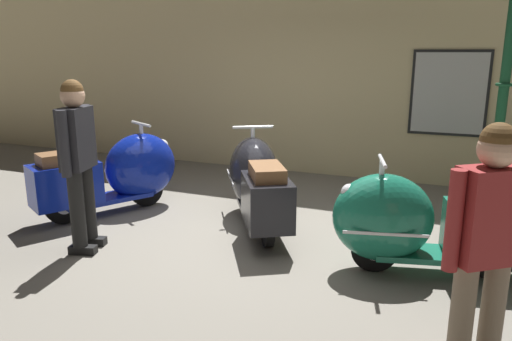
{
  "coord_description": "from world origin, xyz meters",
  "views": [
    {
      "loc": [
        2.05,
        -4.54,
        2.0
      ],
      "look_at": [
        0.05,
        0.3,
        0.7
      ],
      "focal_mm": 33.54,
      "sensor_mm": 36.0,
      "label": 1
    }
  ],
  "objects_px": {
    "lamppost": "(505,76)",
    "visitor_0": "(78,154)",
    "scooter_1": "(257,181)",
    "scooter_2": "(414,223)",
    "visitor_1": "(486,240)",
    "scooter_0": "(120,172)"
  },
  "relations": [
    {
      "from": "lamppost",
      "to": "visitor_0",
      "type": "relative_size",
      "value": 1.79
    },
    {
      "from": "scooter_1",
      "to": "scooter_2",
      "type": "height_order",
      "value": "scooter_1"
    },
    {
      "from": "visitor_1",
      "to": "scooter_1",
      "type": "bearing_deg",
      "value": 9.74
    },
    {
      "from": "scooter_0",
      "to": "scooter_2",
      "type": "distance_m",
      "value": 3.66
    },
    {
      "from": "scooter_0",
      "to": "lamppost",
      "type": "bearing_deg",
      "value": -45.62
    },
    {
      "from": "scooter_0",
      "to": "visitor_1",
      "type": "xyz_separation_m",
      "value": [
        4.11,
        -1.9,
        0.43
      ]
    },
    {
      "from": "scooter_0",
      "to": "visitor_0",
      "type": "relative_size",
      "value": 1.07
    },
    {
      "from": "scooter_0",
      "to": "scooter_2",
      "type": "height_order",
      "value": "scooter_0"
    },
    {
      "from": "visitor_1",
      "to": "scooter_0",
      "type": "bearing_deg",
      "value": 28.0
    },
    {
      "from": "scooter_1",
      "to": "visitor_1",
      "type": "relative_size",
      "value": 1.14
    },
    {
      "from": "lamppost",
      "to": "visitor_0",
      "type": "xyz_separation_m",
      "value": [
        -3.93,
        -2.39,
        -0.73
      ]
    },
    {
      "from": "scooter_2",
      "to": "visitor_0",
      "type": "bearing_deg",
      "value": -1.15
    },
    {
      "from": "visitor_0",
      "to": "scooter_1",
      "type": "bearing_deg",
      "value": 31.13
    },
    {
      "from": "lamppost",
      "to": "visitor_0",
      "type": "distance_m",
      "value": 4.65
    },
    {
      "from": "scooter_0",
      "to": "scooter_1",
      "type": "distance_m",
      "value": 1.8
    },
    {
      "from": "visitor_1",
      "to": "visitor_0",
      "type": "bearing_deg",
      "value": 41.46
    },
    {
      "from": "scooter_0",
      "to": "scooter_1",
      "type": "bearing_deg",
      "value": -52.59
    },
    {
      "from": "visitor_0",
      "to": "visitor_1",
      "type": "distance_m",
      "value": 3.74
    },
    {
      "from": "visitor_0",
      "to": "visitor_1",
      "type": "xyz_separation_m",
      "value": [
        3.67,
        -0.74,
        -0.07
      ]
    },
    {
      "from": "scooter_2",
      "to": "visitor_1",
      "type": "height_order",
      "value": "visitor_1"
    },
    {
      "from": "scooter_1",
      "to": "lamppost",
      "type": "bearing_deg",
      "value": -100.76
    },
    {
      "from": "scooter_1",
      "to": "lamppost",
      "type": "relative_size",
      "value": 0.59
    }
  ]
}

